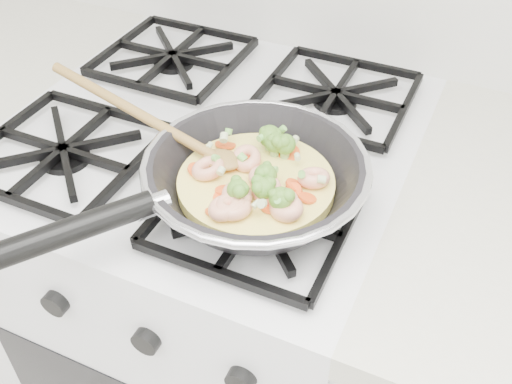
% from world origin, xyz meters
% --- Properties ---
extents(stove, '(0.60, 0.60, 0.92)m').
position_xyz_m(stove, '(0.00, 1.70, 0.46)').
color(stove, white).
rests_on(stove, ground).
extents(skillet, '(0.47, 0.41, 0.09)m').
position_xyz_m(skillet, '(0.13, 1.56, 0.96)').
color(skillet, black).
rests_on(skillet, stove).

